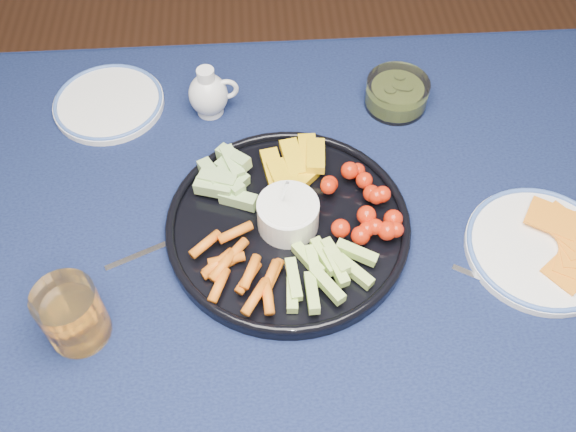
{
  "coord_description": "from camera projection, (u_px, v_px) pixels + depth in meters",
  "views": [
    {
      "loc": [
        -0.0,
        -0.5,
        1.58
      ],
      "look_at": [
        0.03,
        0.07,
        0.78
      ],
      "focal_mm": 40.0,
      "sensor_mm": 36.0,
      "label": 1
    }
  ],
  "objects": [
    {
      "name": "fork_right",
      "position": [
        514.0,
        292.0,
        0.94
      ],
      "size": [
        0.15,
        0.09,
        0.0
      ],
      "color": "white",
      "rests_on": "dining_table"
    },
    {
      "name": "side_plate_extra",
      "position": [
        109.0,
        103.0,
        1.16
      ],
      "size": [
        0.2,
        0.2,
        0.02
      ],
      "color": "white",
      "rests_on": "dining_table"
    },
    {
      "name": "creamer_pitcher",
      "position": [
        209.0,
        94.0,
        1.13
      ],
      "size": [
        0.09,
        0.07,
        0.1
      ],
      "color": "white",
      "rests_on": "dining_table"
    },
    {
      "name": "pickle_bowl",
      "position": [
        397.0,
        95.0,
        1.15
      ],
      "size": [
        0.11,
        0.11,
        0.05
      ],
      "color": "white",
      "rests_on": "dining_table"
    },
    {
      "name": "juice_tumbler",
      "position": [
        73.0,
        317.0,
        0.87
      ],
      "size": [
        0.09,
        0.09,
        0.1
      ],
      "color": "white",
      "rests_on": "dining_table"
    },
    {
      "name": "crudite_platter",
      "position": [
        286.0,
        222.0,
        0.99
      ],
      "size": [
        0.38,
        0.38,
        0.12
      ],
      "color": "black",
      "rests_on": "dining_table"
    },
    {
      "name": "cheese_plate",
      "position": [
        541.0,
        247.0,
        0.98
      ],
      "size": [
        0.23,
        0.23,
        0.03
      ],
      "color": "white",
      "rests_on": "dining_table"
    },
    {
      "name": "dining_table",
      "position": [
        270.0,
        300.0,
        1.03
      ],
      "size": [
        1.67,
        1.07,
        0.75
      ],
      "color": "#4A2B18",
      "rests_on": "ground"
    },
    {
      "name": "fork_left",
      "position": [
        164.0,
        245.0,
        0.99
      ],
      "size": [
        0.15,
        0.08,
        0.0
      ],
      "color": "white",
      "rests_on": "dining_table"
    }
  ]
}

